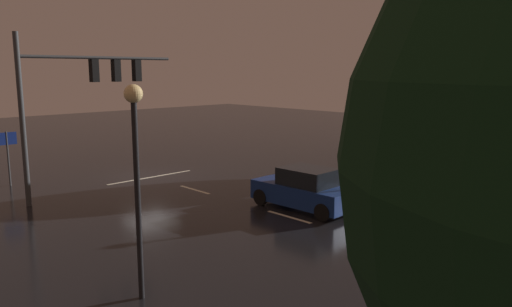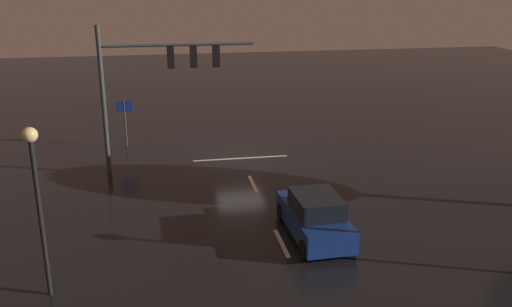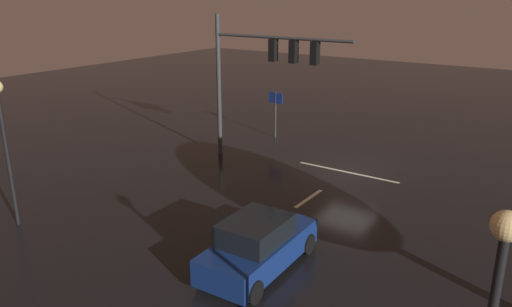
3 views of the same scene
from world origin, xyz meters
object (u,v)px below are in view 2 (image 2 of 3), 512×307
(car_approaching, at_px, (315,216))
(route_sign, at_px, (125,113))
(traffic_signal_assembly, at_px, (157,72))
(street_lamp_right_kerb, at_px, (36,182))

(car_approaching, relative_size, route_sign, 1.65)
(car_approaching, height_order, route_sign, route_sign)
(car_approaching, bearing_deg, route_sign, -60.02)
(traffic_signal_assembly, bearing_deg, street_lamp_right_kerb, 71.52)
(traffic_signal_assembly, xyz_separation_m, street_lamp_right_kerb, (3.55, 10.62, -1.21))
(street_lamp_right_kerb, bearing_deg, car_approaching, -165.23)
(traffic_signal_assembly, height_order, route_sign, traffic_signal_assembly)
(route_sign, bearing_deg, traffic_signal_assembly, 113.29)
(street_lamp_right_kerb, xyz_separation_m, route_sign, (-1.68, -14.96, -1.74))
(street_lamp_right_kerb, bearing_deg, route_sign, -96.41)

